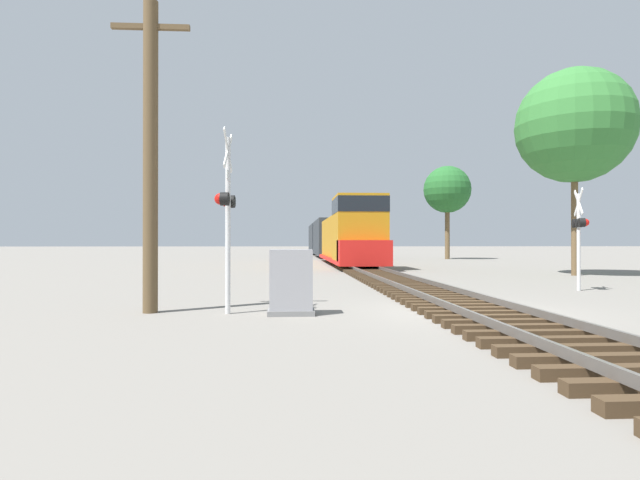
# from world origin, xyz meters

# --- Properties ---
(ground_plane) EXTENTS (400.00, 400.00, 0.00)m
(ground_plane) POSITION_xyz_m (0.00, 0.00, 0.00)
(ground_plane) COLOR slate
(rail_track_bed) EXTENTS (2.60, 160.00, 0.31)m
(rail_track_bed) POSITION_xyz_m (0.00, -0.00, 0.14)
(rail_track_bed) COLOR #42301E
(rail_track_bed) RESTS_ON ground
(freight_train) EXTENTS (3.02, 47.75, 4.47)m
(freight_train) POSITION_xyz_m (0.00, 39.28, 2.05)
(freight_train) COLOR #B77A14
(freight_train) RESTS_ON ground
(crossing_signal_near) EXTENTS (0.38, 1.01, 4.20)m
(crossing_signal_near) POSITION_xyz_m (-5.65, 0.07, 2.43)
(crossing_signal_near) COLOR silver
(crossing_signal_near) RESTS_ON ground
(crossing_signal_far) EXTENTS (0.53, 1.01, 3.46)m
(crossing_signal_far) POSITION_xyz_m (5.61, 4.89, 2.14)
(crossing_signal_far) COLOR silver
(crossing_signal_far) RESTS_ON ground
(relay_cabinet) EXTENTS (1.05, 0.64, 1.47)m
(relay_cabinet) POSITION_xyz_m (-4.18, -0.18, 0.73)
(relay_cabinet) COLOR slate
(relay_cabinet) RESTS_ON ground
(utility_pole) EXTENTS (1.80, 0.34, 7.26)m
(utility_pole) POSITION_xyz_m (-7.45, 0.35, 3.72)
(utility_pole) COLOR brown
(utility_pole) RESTS_ON ground
(tree_far_right) EXTENTS (5.63, 5.63, 10.24)m
(tree_far_right) POSITION_xyz_m (9.87, 12.40, 7.41)
(tree_far_right) COLOR brown
(tree_far_right) RESTS_ON ground
(tree_mid_background) EXTENTS (4.61, 4.61, 9.17)m
(tree_mid_background) POSITION_xyz_m (11.26, 36.72, 6.81)
(tree_mid_background) COLOR brown
(tree_mid_background) RESTS_ON ground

